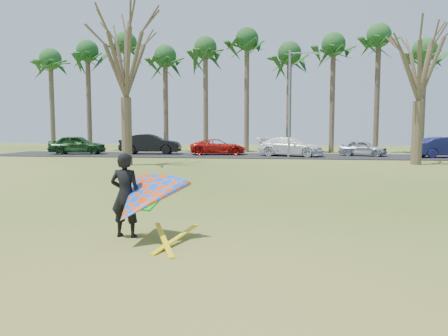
# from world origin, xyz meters

# --- Properties ---
(ground) EXTENTS (100.00, 100.00, 0.00)m
(ground) POSITION_xyz_m (0.00, 0.00, 0.00)
(ground) COLOR #245111
(ground) RESTS_ON ground
(parking_strip) EXTENTS (46.00, 7.00, 0.06)m
(parking_strip) POSITION_xyz_m (0.00, 25.00, 0.03)
(parking_strip) COLOR black
(parking_strip) RESTS_ON ground
(palm_0) EXTENTS (4.84, 4.84, 10.84)m
(palm_0) POSITION_xyz_m (-22.00, 31.00, 9.17)
(palm_0) COLOR brown
(palm_0) RESTS_ON ground
(palm_1) EXTENTS (4.84, 4.84, 11.54)m
(palm_1) POSITION_xyz_m (-18.00, 31.00, 9.85)
(palm_1) COLOR #453629
(palm_1) RESTS_ON ground
(palm_2) EXTENTS (4.84, 4.84, 12.24)m
(palm_2) POSITION_xyz_m (-14.00, 31.00, 10.52)
(palm_2) COLOR brown
(palm_2) RESTS_ON ground
(palm_3) EXTENTS (4.84, 4.84, 10.84)m
(palm_3) POSITION_xyz_m (-10.00, 31.00, 9.17)
(palm_3) COLOR #4B3C2D
(palm_3) RESTS_ON ground
(palm_4) EXTENTS (4.84, 4.84, 11.54)m
(palm_4) POSITION_xyz_m (-6.00, 31.00, 9.85)
(palm_4) COLOR brown
(palm_4) RESTS_ON ground
(palm_5) EXTENTS (4.84, 4.84, 12.24)m
(palm_5) POSITION_xyz_m (-2.00, 31.00, 10.52)
(palm_5) COLOR #4C3D2E
(palm_5) RESTS_ON ground
(palm_6) EXTENTS (4.84, 4.84, 10.84)m
(palm_6) POSITION_xyz_m (2.00, 31.00, 9.17)
(palm_6) COLOR brown
(palm_6) RESTS_ON ground
(palm_7) EXTENTS (4.84, 4.84, 11.54)m
(palm_7) POSITION_xyz_m (6.00, 31.00, 9.85)
(palm_7) COLOR brown
(palm_7) RESTS_ON ground
(palm_8) EXTENTS (4.84, 4.84, 12.24)m
(palm_8) POSITION_xyz_m (10.00, 31.00, 10.52)
(palm_8) COLOR #483C2B
(palm_8) RESTS_ON ground
(palm_9) EXTENTS (4.84, 4.84, 10.84)m
(palm_9) POSITION_xyz_m (14.00, 31.00, 9.17)
(palm_9) COLOR #4D3E2E
(palm_9) RESTS_ON ground
(bare_tree_left) EXTENTS (6.60, 6.60, 9.70)m
(bare_tree_left) POSITION_xyz_m (-8.00, 15.00, 6.92)
(bare_tree_left) COLOR #4C3D2D
(bare_tree_left) RESTS_ON ground
(bare_tree_right) EXTENTS (6.27, 6.27, 9.21)m
(bare_tree_right) POSITION_xyz_m (10.00, 18.00, 6.57)
(bare_tree_right) COLOR #493B2C
(bare_tree_right) RESTS_ON ground
(streetlight) EXTENTS (2.28, 0.18, 8.00)m
(streetlight) POSITION_xyz_m (2.16, 22.00, 4.46)
(streetlight) COLOR gray
(streetlight) RESTS_ON ground
(car_0) EXTENTS (5.04, 2.83, 1.62)m
(car_0) POSITION_xyz_m (-16.13, 24.61, 0.87)
(car_0) COLOR #163918
(car_0) RESTS_ON parking_strip
(car_1) EXTENTS (5.37, 2.32, 1.72)m
(car_1) POSITION_xyz_m (-9.88, 25.63, 0.92)
(car_1) COLOR black
(car_1) RESTS_ON parking_strip
(car_2) EXTENTS (5.06, 3.02, 1.32)m
(car_2) POSITION_xyz_m (-3.92, 25.51, 0.72)
(car_2) COLOR red
(car_2) RESTS_ON parking_strip
(car_3) EXTENTS (5.68, 3.71, 1.53)m
(car_3) POSITION_xyz_m (2.17, 24.50, 0.82)
(car_3) COLOR white
(car_3) RESTS_ON parking_strip
(car_4) EXTENTS (4.04, 2.73, 1.28)m
(car_4) POSITION_xyz_m (7.98, 25.52, 0.70)
(car_4) COLOR #9DA1AA
(car_4) RESTS_ON parking_strip
(car_5) EXTENTS (5.00, 2.50, 1.57)m
(car_5) POSITION_xyz_m (13.94, 24.40, 0.85)
(car_5) COLOR #19194C
(car_5) RESTS_ON parking_strip
(kite_flyer) EXTENTS (2.13, 2.39, 2.02)m
(kite_flyer) POSITION_xyz_m (-1.09, -2.54, 0.85)
(kite_flyer) COLOR black
(kite_flyer) RESTS_ON ground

